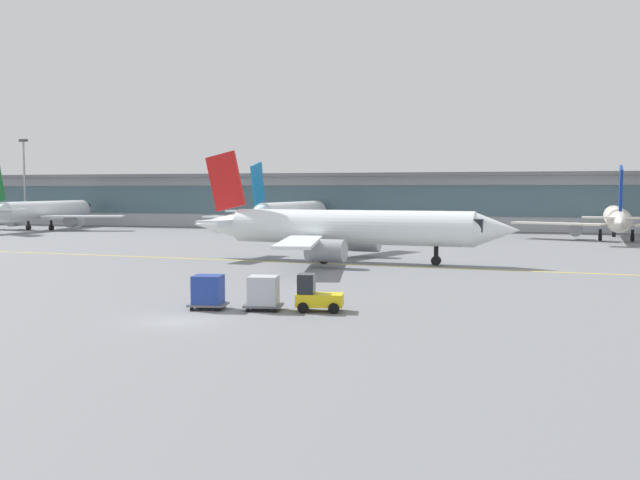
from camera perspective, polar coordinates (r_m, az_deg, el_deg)
ground_plane at (r=38.87m, az=-10.78°, el=-6.18°), size 400.00×400.00×0.00m
taxiway_centreline_stripe at (r=66.51m, az=1.99°, el=-1.90°), size 109.74×8.26×0.01m
terminal_concourse at (r=127.00m, az=8.25°, el=3.07°), size 227.09×11.00×9.60m
gate_airplane_0 at (r=132.16m, az=-20.67°, el=2.13°), size 29.58×31.86×10.55m
gate_airplane_1 at (r=113.50m, az=-2.25°, el=2.14°), size 29.87×32.15×10.65m
gate_airplane_2 at (r=105.25m, az=22.09°, el=1.55°), size 27.19×29.31×9.71m
taxiing_regional_jet at (r=68.33m, az=2.08°, el=0.93°), size 32.07×29.75×10.62m
baggage_tug at (r=40.86m, az=-0.33°, el=-4.34°), size 2.80×1.98×2.10m
cargo_dolly_lead at (r=41.30m, az=-4.43°, el=-4.04°), size 2.34×1.93×1.94m
cargo_dolly_trailing at (r=42.01m, az=-8.72°, el=-3.94°), size 2.34×1.93×1.94m
apron_light_mast_0 at (r=149.05m, az=-22.05°, el=4.45°), size 1.80×0.36×16.26m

